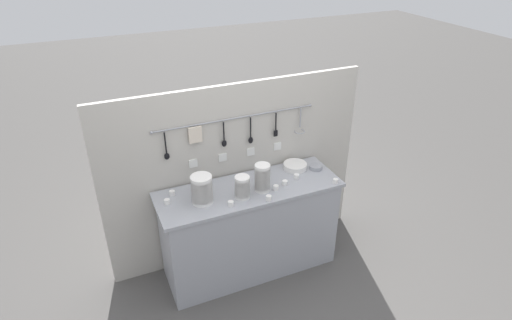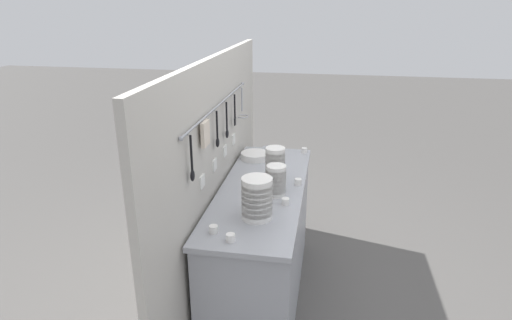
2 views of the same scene
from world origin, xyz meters
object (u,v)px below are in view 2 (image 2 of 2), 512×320
at_px(cup_edge_near, 279,168).
at_px(cup_beside_plates, 304,150).
at_px(bowl_stack_tall_left, 257,198).
at_px(cup_edge_far, 283,174).
at_px(bowl_stack_short_front, 275,165).
at_px(plate_stack, 255,156).
at_px(cup_mid_row, 285,202).
at_px(cup_back_right, 231,238).
at_px(steel_mixing_bowl, 269,150).
at_px(cup_by_caddy, 275,161).
at_px(cup_centre, 298,182).
at_px(bowl_stack_wide_centre, 276,180).
at_px(cup_front_right, 214,229).

distance_m(cup_edge_near, cup_beside_plates, 0.43).
xyz_separation_m(bowl_stack_tall_left, cup_edge_far, (0.61, -0.07, -0.10)).
distance_m(bowl_stack_short_front, plate_stack, 0.47).
bearing_deg(cup_mid_row, bowl_stack_short_front, 18.27).
xyz_separation_m(bowl_stack_tall_left, cup_back_right, (-0.26, 0.09, -0.10)).
bearing_deg(cup_beside_plates, cup_edge_near, 160.03).
distance_m(bowl_stack_tall_left, steel_mixing_bowl, 1.09).
xyz_separation_m(steel_mixing_bowl, cup_edge_near, (-0.37, -0.13, 0.00)).
bearing_deg(cup_back_right, cup_by_caddy, -3.58).
relative_size(cup_centre, cup_edge_far, 1.00).
height_order(bowl_stack_wide_centre, cup_edge_far, bowl_stack_wide_centre).
bearing_deg(cup_edge_near, bowl_stack_tall_left, 177.20).
height_order(cup_by_caddy, cup_beside_plates, same).
bearing_deg(bowl_stack_tall_left, bowl_stack_wide_centre, -11.49).
bearing_deg(cup_beside_plates, cup_front_right, 164.13).
height_order(cup_by_caddy, cup_centre, same).
relative_size(cup_by_caddy, cup_mid_row, 1.00).
bearing_deg(cup_back_right, cup_front_right, 57.87).
xyz_separation_m(cup_by_caddy, cup_edge_far, (-0.24, -0.09, 0.00)).
relative_size(steel_mixing_bowl, cup_beside_plates, 2.52).
distance_m(bowl_stack_tall_left, cup_edge_far, 0.62).
relative_size(cup_by_caddy, cup_back_right, 1.00).
bearing_deg(plate_stack, bowl_stack_wide_centre, -158.45).
relative_size(bowl_stack_wide_centre, cup_edge_far, 4.23).
bearing_deg(cup_beside_plates, cup_by_caddy, 143.22).
height_order(cup_by_caddy, cup_edge_far, same).
distance_m(bowl_stack_wide_centre, cup_edge_near, 0.40).
xyz_separation_m(bowl_stack_wide_centre, cup_by_caddy, (0.54, 0.08, -0.08)).
height_order(bowl_stack_wide_centre, cup_centre, bowl_stack_wide_centre).
distance_m(bowl_stack_tall_left, cup_centre, 0.53).
bearing_deg(cup_front_right, cup_beside_plates, -15.87).
relative_size(cup_edge_far, cup_back_right, 1.00).
relative_size(bowl_stack_tall_left, cup_edge_near, 5.20).
distance_m(bowl_stack_tall_left, cup_back_right, 0.29).
xyz_separation_m(plate_stack, cup_by_caddy, (-0.07, -0.16, -0.00)).
relative_size(bowl_stack_short_front, plate_stack, 1.13).
bearing_deg(bowl_stack_short_front, bowl_stack_wide_centre, -170.42).
bearing_deg(cup_by_caddy, cup_edge_far, -159.70).
height_order(bowl_stack_tall_left, plate_stack, bowl_stack_tall_left).
bearing_deg(cup_by_caddy, bowl_stack_tall_left, -178.86).
height_order(cup_by_caddy, cup_edge_near, same).
bearing_deg(bowl_stack_wide_centre, cup_back_right, 165.42).
height_order(bowl_stack_short_front, cup_mid_row, bowl_stack_short_front).
height_order(cup_by_caddy, cup_mid_row, same).
bearing_deg(bowl_stack_tall_left, cup_edge_far, -6.78).
relative_size(plate_stack, cup_beside_plates, 4.66).
relative_size(cup_front_right, cup_mid_row, 1.00).
bearing_deg(bowl_stack_short_front, cup_front_right, 162.35).
relative_size(plate_stack, cup_front_right, 4.66).
xyz_separation_m(plate_stack, cup_edge_near, (-0.21, -0.21, -0.00)).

